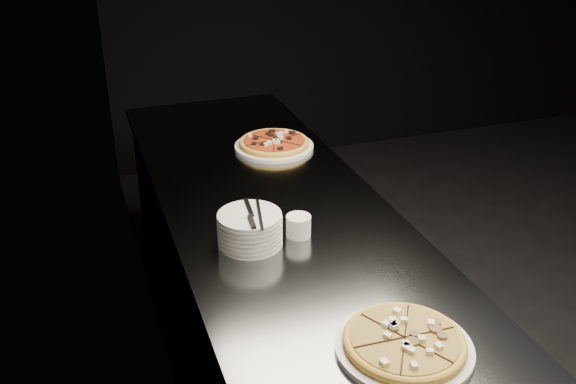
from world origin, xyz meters
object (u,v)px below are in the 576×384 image
object	(u,v)px
pizza_mushroom	(404,343)
ramekin	(298,225)
pizza_tomato	(274,144)
plate_stack	(250,229)
counter	(280,321)
cutlery	(253,215)

from	to	relation	value
pizza_mushroom	ramekin	xyz separation A→B (m)	(-0.05, 0.59, 0.02)
pizza_tomato	ramekin	distance (m)	0.71
pizza_mushroom	plate_stack	world-z (taller)	plate_stack
pizza_mushroom	ramekin	size ratio (longest dim) A/B	4.24
pizza_mushroom	plate_stack	bearing A→B (deg)	109.23
ramekin	pizza_mushroom	bearing A→B (deg)	-85.09
counter	cutlery	size ratio (longest dim) A/B	12.07
counter	pizza_mushroom	size ratio (longest dim) A/B	7.43
counter	pizza_mushroom	bearing A→B (deg)	-85.98
counter	pizza_mushroom	world-z (taller)	pizza_mushroom
plate_stack	pizza_tomato	bearing A→B (deg)	66.32
cutlery	ramekin	world-z (taller)	cutlery
pizza_mushroom	ramekin	bearing A→B (deg)	94.91
cutlery	plate_stack	bearing A→B (deg)	124.08
plate_stack	cutlery	world-z (taller)	cutlery
counter	plate_stack	distance (m)	0.56
plate_stack	pizza_mushroom	bearing A→B (deg)	-70.77
counter	cutlery	distance (m)	0.61
counter	ramekin	distance (m)	0.53
pizza_tomato	ramekin	world-z (taller)	ramekin
pizza_mushroom	cutlery	bearing A→B (deg)	109.00
counter	pizza_mushroom	xyz separation A→B (m)	(0.05, -0.76, 0.48)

